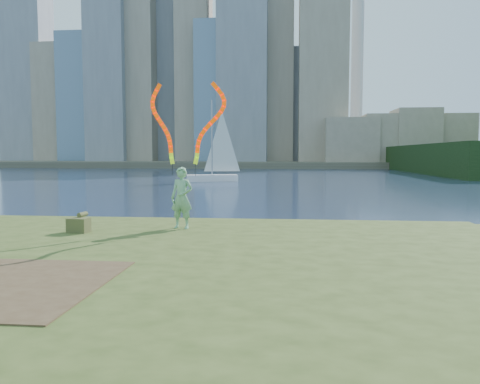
# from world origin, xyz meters

# --- Properties ---
(ground) EXTENTS (320.00, 320.00, 0.00)m
(ground) POSITION_xyz_m (0.00, 0.00, 0.00)
(ground) COLOR #192640
(ground) RESTS_ON ground
(grassy_knoll) EXTENTS (20.00, 18.00, 0.80)m
(grassy_knoll) POSITION_xyz_m (0.00, -2.30, 0.34)
(grassy_knoll) COLOR #374619
(grassy_knoll) RESTS_ON ground
(far_shore) EXTENTS (320.00, 40.00, 1.20)m
(far_shore) POSITION_xyz_m (0.00, 95.00, 0.60)
(far_shore) COLOR #4E4939
(far_shore) RESTS_ON ground
(woman_with_ribbons) EXTENTS (1.99, 0.51, 3.94)m
(woman_with_ribbons) POSITION_xyz_m (-0.61, 2.09, 2.23)
(woman_with_ribbons) COLOR #187225
(woman_with_ribbons) RESTS_ON grassy_knoll
(canvas_bag) EXTENTS (0.52, 0.58, 0.46)m
(canvas_bag) POSITION_xyz_m (-2.94, 1.23, 0.99)
(canvas_bag) COLOR #4D5028
(canvas_bag) RESTS_ON grassy_knoll
(sailboat) EXTENTS (5.28, 2.76, 7.95)m
(sailboat) POSITION_xyz_m (-5.02, 36.03, 1.37)
(sailboat) COLOR white
(sailboat) RESTS_ON ground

